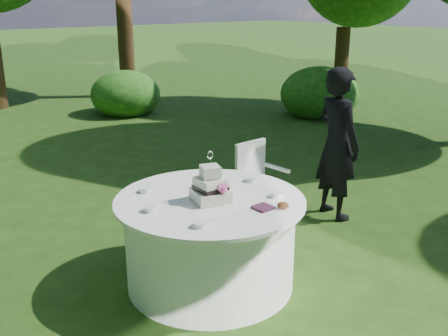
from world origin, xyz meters
The scene contains 9 objects.
ground centered at (0.00, 0.00, 0.00)m, with size 80.00×80.00×0.00m, color #213A0F.
napkins centered at (0.18, -0.43, 0.78)m, with size 0.14×0.14×0.02m, color #4C203C.
feather_plume centered at (-0.14, -0.34, 0.78)m, with size 0.48×0.07×0.01m, color white.
guest centered at (1.97, 0.28, 0.83)m, with size 0.60×0.40×1.66m, color black.
table centered at (0.00, 0.00, 0.39)m, with size 1.56×1.56×0.77m.
cake centered at (-0.03, -0.05, 0.88)m, with size 0.33×0.33×0.41m.
chair centered at (1.17, 0.67, 0.52)m, with size 0.45×0.43×0.89m.
votives centered at (-0.05, -0.01, 0.79)m, with size 1.16×0.95×0.04m.
petal_cups centered at (0.32, -0.02, 0.79)m, with size 0.11×1.10×0.05m.
Camera 1 is at (-2.45, -3.13, 2.32)m, focal length 42.00 mm.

